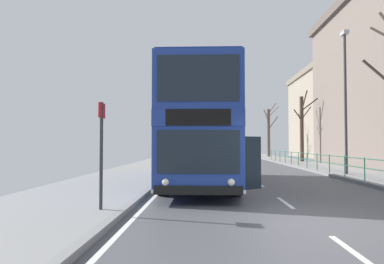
# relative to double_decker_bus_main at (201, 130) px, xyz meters

# --- Properties ---
(ground) EXTENTS (15.80, 140.00, 0.20)m
(ground) POSITION_rel_double_decker_bus_main_xyz_m (1.79, -7.27, -2.27)
(ground) COLOR #4C4C51
(double_decker_bus_main) EXTENTS (3.26, 11.19, 4.41)m
(double_decker_bus_main) POSITION_rel_double_decker_bus_main_xyz_m (0.00, 0.00, 0.00)
(double_decker_bus_main) COLOR navy
(double_decker_bus_main) RESTS_ON ground
(pedestrian_railing_far_kerb) EXTENTS (0.05, 30.11, 1.00)m
(pedestrian_railing_far_kerb) POSITION_rel_double_decker_bus_main_xyz_m (6.96, 6.72, -1.49)
(pedestrian_railing_far_kerb) COLOR #236B4C
(pedestrian_railing_far_kerb) RESTS_ON ground
(bus_stop_sign_near) EXTENTS (0.08, 0.44, 2.56)m
(bus_stop_sign_near) POSITION_rel_double_decker_bus_main_xyz_m (-2.30, -6.70, -0.59)
(bus_stop_sign_near) COLOR #2D2D33
(bus_stop_sign_near) RESTS_ON ground
(street_lamp_far_side) EXTENTS (0.28, 0.60, 7.59)m
(street_lamp_far_side) POSITION_rel_double_decker_bus_main_xyz_m (7.63, 3.94, 2.23)
(street_lamp_far_side) COLOR #38383D
(street_lamp_far_side) RESTS_ON ground
(bare_tree_far_01) EXTENTS (2.33, 2.76, 6.87)m
(bare_tree_far_01) POSITION_rel_double_decker_bus_main_xyz_m (8.47, 31.51, 1.10)
(bare_tree_far_01) COLOR brown
(bare_tree_far_01) RESTS_ON ground
(bare_tree_far_02) EXTENTS (1.98, 2.24, 6.40)m
(bare_tree_far_02) POSITION_rel_double_decker_bus_main_xyz_m (9.11, 17.97, 1.03)
(bare_tree_far_02) COLOR #423328
(bare_tree_far_02) RESTS_ON ground
(background_building_00) EXTENTS (10.76, 17.27, 11.53)m
(background_building_00) POSITION_rel_double_decker_bus_main_xyz_m (18.27, 32.11, 3.48)
(background_building_00) COLOR gray
(background_building_00) RESTS_ON ground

